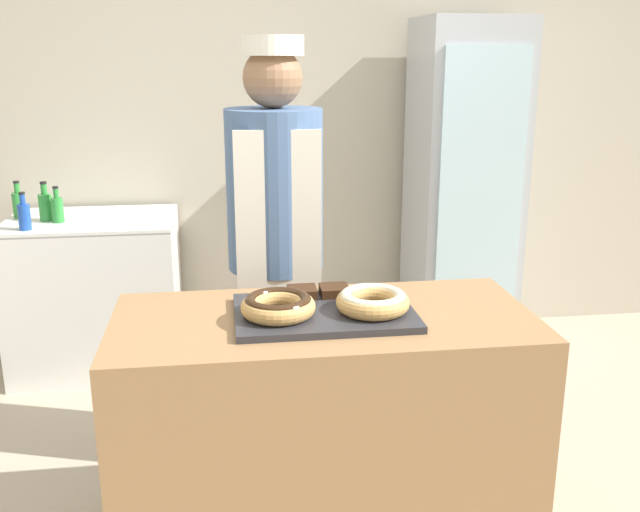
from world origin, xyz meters
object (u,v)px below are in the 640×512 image
object	(u,v)px
serving_tray	(324,313)
donut_light_glaze	(373,300)
brownie_back_right	(334,291)
chest_freezer	(97,292)
bottle_green_b	(57,208)
beverage_fridge	(463,191)
bottle_green_b_b	(19,204)
brownie_back_left	(302,292)
donut_chocolate_glaze	(278,305)
bottle_green	(46,206)
bottle_blue	(24,215)
baker_person	(276,248)

from	to	relation	value
serving_tray	donut_light_glaze	xyz separation A→B (m)	(0.16, -0.04, 0.05)
brownie_back_right	chest_freezer	bearing A→B (deg)	124.52
serving_tray	donut_light_glaze	distance (m)	0.17
bottle_green_b	beverage_fridge	bearing A→B (deg)	1.73
bottle_green_b	bottle_green_b_b	xyz separation A→B (m)	(-0.23, 0.15, 0.00)
brownie_back_left	chest_freezer	size ratio (longest dim) A/B	0.11
donut_chocolate_glaze	beverage_fridge	size ratio (longest dim) A/B	0.13
bottle_green_b_b	chest_freezer	bearing A→B (deg)	-10.53
chest_freezer	bottle_green	size ratio (longest dim) A/B	4.26
brownie_back_right	bottle_blue	world-z (taller)	bottle_blue
brownie_back_right	bottle_green_b_b	xyz separation A→B (m)	(-1.48, 1.67, 0.01)
donut_chocolate_glaze	bottle_green_b_b	distance (m)	2.24
chest_freezer	bottle_green	bearing A→B (deg)	-173.51
brownie_back_right	bottle_green_b	size ratio (longest dim) A/B	0.51
bottle_green_b_b	bottle_green_b	bearing A→B (deg)	-31.96
donut_chocolate_glaze	brownie_back_left	world-z (taller)	donut_chocolate_glaze
brownie_back_right	bottle_green	distance (m)	2.05
beverage_fridge	bottle_green	size ratio (longest dim) A/B	9.10
donut_chocolate_glaze	brownie_back_left	xyz separation A→B (m)	(0.10, 0.18, -0.02)
baker_person	bottle_green	world-z (taller)	baker_person
beverage_fridge	chest_freezer	world-z (taller)	beverage_fridge
serving_tray	bottle_green_b	distance (m)	2.05
beverage_fridge	chest_freezer	bearing A→B (deg)	179.82
brownie_back_left	bottle_blue	bearing A→B (deg)	132.79
donut_chocolate_glaze	beverage_fridge	distance (m)	2.15
bottle_green	bottle_green_b_b	world-z (taller)	bottle_green
donut_light_glaze	bottle_green	bearing A→B (deg)	129.00
baker_person	donut_light_glaze	bearing A→B (deg)	-69.13
donut_chocolate_glaze	baker_person	xyz separation A→B (m)	(0.05, 0.69, 0.00)
donut_chocolate_glaze	beverage_fridge	xyz separation A→B (m)	(1.22, 1.77, 0.01)
donut_chocolate_glaze	donut_light_glaze	xyz separation A→B (m)	(0.31, 0.00, 0.00)
brownie_back_right	chest_freezer	world-z (taller)	brownie_back_right
bottle_green_b	donut_light_glaze	bearing A→B (deg)	-51.64
bottle_green_b	bottle_green_b_b	distance (m)	0.28
donut_chocolate_glaze	brownie_back_right	xyz separation A→B (m)	(0.21, 0.18, -0.02)
baker_person	donut_chocolate_glaze	bearing A→B (deg)	-93.86
bottle_blue	beverage_fridge	bearing A→B (deg)	5.34
donut_chocolate_glaze	bottle_green	bearing A→B (deg)	122.30
beverage_fridge	bottle_green_b	size ratio (longest dim) A/B	9.97
baker_person	bottle_green_b_b	world-z (taller)	baker_person
bottle_green_b	baker_person	bearing A→B (deg)	-42.98
serving_tray	chest_freezer	distance (m)	2.08
serving_tray	bottle_green_b	size ratio (longest dim) A/B	3.05
serving_tray	chest_freezer	world-z (taller)	serving_tray
baker_person	chest_freezer	size ratio (longest dim) A/B	1.99
chest_freezer	bottle_green_b	bearing A→B (deg)	-153.41
baker_person	brownie_back_right	bearing A→B (deg)	-72.16
bottle_green	bottle_blue	size ratio (longest dim) A/B	1.09
brownie_back_right	beverage_fridge	xyz separation A→B (m)	(1.01, 1.59, 0.03)
baker_person	bottle_blue	xyz separation A→B (m)	(-1.21, 0.85, -0.01)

